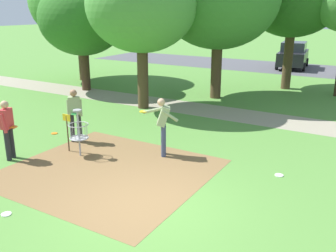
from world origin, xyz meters
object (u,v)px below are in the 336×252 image
object	(u,v)px
player_waiting_left	(7,127)
tree_mid_center	(79,2)
frisbee_far_left	(54,133)
tree_near_left	(141,5)
disc_golf_basket	(77,131)
player_throwing	(163,123)
frisbee_far_right	(6,214)
parked_car_leftmost	(293,55)
tree_mid_right	(82,19)
player_foreground_watching	(75,113)
frisbee_near_basket	(279,175)

from	to	relation	value
player_waiting_left	tree_mid_center	size ratio (longest dim) A/B	0.25
frisbee_far_left	tree_near_left	size ratio (longest dim) A/B	0.03
disc_golf_basket	player_throwing	world-z (taller)	player_throwing
frisbee_far_right	parked_car_leftmost	world-z (taller)	parked_car_leftmost
tree_mid_center	tree_mid_right	xyz separation A→B (m)	(2.15, -2.13, -0.86)
player_waiting_left	frisbee_far_right	bearing A→B (deg)	-39.46
player_foreground_watching	frisbee_near_basket	bearing A→B (deg)	6.58
frisbee_near_basket	frisbee_far_right	bearing A→B (deg)	-132.20
frisbee_far_right	player_throwing	bearing A→B (deg)	76.60
frisbee_far_right	parked_car_leftmost	distance (m)	23.75
player_throwing	player_foreground_watching	bearing A→B (deg)	-172.35
disc_golf_basket	frisbee_far_left	size ratio (longest dim) A/B	6.48
disc_golf_basket	frisbee_near_basket	distance (m)	5.71
player_throwing	tree_mid_center	world-z (taller)	tree_mid_center
frisbee_far_left	tree_mid_right	bearing A→B (deg)	123.86
frisbee_near_basket	parked_car_leftmost	distance (m)	19.36
frisbee_far_left	tree_mid_right	xyz separation A→B (m)	(-4.08, 6.08, 3.61)
frisbee_near_basket	tree_mid_center	bearing A→B (deg)	150.96
player_foreground_watching	frisbee_near_basket	size ratio (longest dim) A/B	7.81
frisbee_near_basket	tree_mid_right	distance (m)	13.38
tree_near_left	parked_car_leftmost	world-z (taller)	tree_near_left
frisbee_far_right	tree_near_left	bearing A→B (deg)	106.10
frisbee_far_left	parked_car_leftmost	size ratio (longest dim) A/B	0.05
disc_golf_basket	tree_mid_right	bearing A→B (deg)	131.13
frisbee_near_basket	tree_mid_center	xyz separation A→B (m)	(-13.79, 7.66, 4.48)
player_waiting_left	tree_near_left	bearing A→B (deg)	90.35
frisbee_near_basket	frisbee_far_left	distance (m)	7.58
frisbee_near_basket	parked_car_leftmost	world-z (taller)	parked_car_leftmost
disc_golf_basket	frisbee_far_right	xyz separation A→B (m)	(1.04, -3.26, -0.74)
player_foreground_watching	frisbee_far_left	distance (m)	1.56
frisbee_far_right	tree_mid_right	world-z (taller)	tree_mid_right
player_waiting_left	frisbee_far_left	world-z (taller)	player_waiting_left
player_waiting_left	tree_mid_right	xyz separation A→B (m)	(-4.75, 8.31, 2.66)
frisbee_near_basket	tree_mid_center	size ratio (longest dim) A/B	0.03
frisbee_far_right	tree_near_left	world-z (taller)	tree_near_left
disc_golf_basket	player_foreground_watching	size ratio (longest dim) A/B	0.81
player_throwing	frisbee_far_right	bearing A→B (deg)	-103.40
player_waiting_left	frisbee_far_left	xyz separation A→B (m)	(-0.67, 2.23, -0.96)
frisbee_far_right	tree_mid_right	distance (m)	13.16
player_throwing	parked_car_leftmost	distance (m)	19.23
player_foreground_watching	frisbee_far_left	world-z (taller)	player_foreground_watching
disc_golf_basket	player_waiting_left	bearing A→B (deg)	-140.38
frisbee_far_right	tree_mid_center	size ratio (longest dim) A/B	0.03
frisbee_near_basket	parked_car_leftmost	size ratio (longest dim) A/B	0.05
tree_mid_right	frisbee_far_right	bearing A→B (deg)	-55.05
player_waiting_left	frisbee_far_left	bearing A→B (deg)	106.69
player_throwing	frisbee_far_right	xyz separation A→B (m)	(-1.08, -4.52, -0.98)
tree_near_left	parked_car_leftmost	bearing A→B (deg)	79.34
player_waiting_left	frisbee_near_basket	bearing A→B (deg)	22.01
player_throwing	tree_mid_center	distance (m)	13.63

